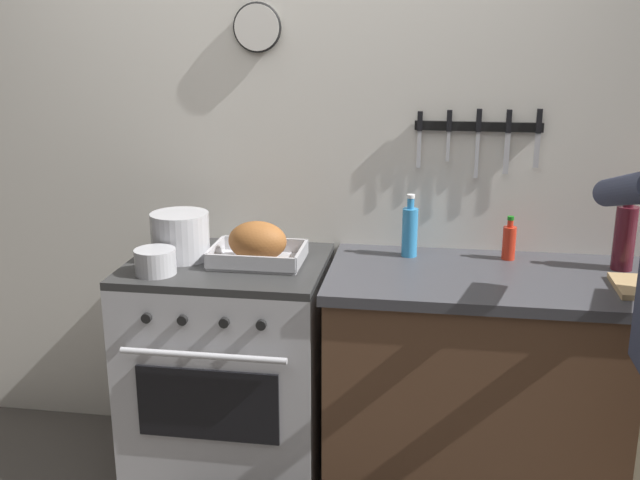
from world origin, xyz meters
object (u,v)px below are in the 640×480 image
object	(u,v)px
stove	(230,367)
bottle_hot_sauce	(509,242)
saucepan	(155,262)
bottle_dish_soap	(410,231)
roasting_pan	(258,245)
stock_pot	(180,236)
bottle_wine_red	(625,236)

from	to	relation	value
stove	bottle_hot_sauce	distance (m)	1.22
saucepan	bottle_hot_sauce	world-z (taller)	bottle_hot_sauce
bottle_dish_soap	bottle_hot_sauce	xyz separation A→B (m)	(0.38, 0.02, -0.03)
saucepan	bottle_hot_sauce	bearing A→B (deg)	16.28
roasting_pan	stock_pot	world-z (taller)	stock_pot
bottle_wine_red	bottle_dish_soap	bearing A→B (deg)	176.64
saucepan	bottle_hot_sauce	size ratio (longest dim) A/B	0.88
stove	stock_pot	distance (m)	0.57
roasting_pan	bottle_hot_sauce	xyz separation A→B (m)	(0.96, 0.20, -0.00)
roasting_pan	stock_pot	distance (m)	0.31
bottle_dish_soap	bottle_wine_red	bearing A→B (deg)	-3.36
stock_pot	stove	bearing A→B (deg)	-4.43
stove	bottle_wine_red	distance (m)	1.60
roasting_pan	bottle_wine_red	distance (m)	1.37
stock_pot	saucepan	distance (m)	0.20
roasting_pan	bottle_wine_red	size ratio (longest dim) A/B	1.14
stock_pot	bottle_dish_soap	size ratio (longest dim) A/B	0.91
roasting_pan	bottle_dish_soap	bearing A→B (deg)	17.74
stove	roasting_pan	xyz separation A→B (m)	(0.13, -0.00, 0.52)
roasting_pan	bottle_dish_soap	distance (m)	0.60
roasting_pan	bottle_wine_red	bearing A→B (deg)	5.69
stove	saucepan	xyz separation A→B (m)	(-0.22, -0.18, 0.50)
bottle_wine_red	bottle_dish_soap	xyz separation A→B (m)	(-0.79, 0.05, -0.03)
saucepan	bottle_dish_soap	distance (m)	0.98
bottle_dish_soap	bottle_hot_sauce	size ratio (longest dim) A/B	1.44
stock_pot	bottle_hot_sauce	xyz separation A→B (m)	(1.27, 0.18, -0.02)
roasting_pan	saucepan	xyz separation A→B (m)	(-0.34, -0.18, -0.03)
bottle_wine_red	stock_pot	bearing A→B (deg)	-175.90
stove	stock_pot	world-z (taller)	stock_pot
bottle_dish_soap	roasting_pan	bearing A→B (deg)	-162.26
stock_pot	bottle_dish_soap	world-z (taller)	bottle_dish_soap
stove	bottle_dish_soap	size ratio (longest dim) A/B	3.61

